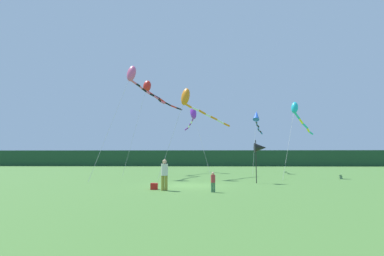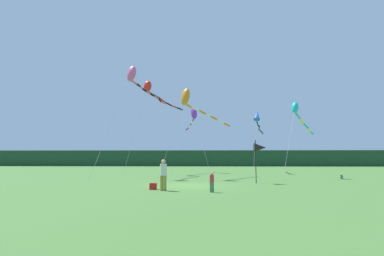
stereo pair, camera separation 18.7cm
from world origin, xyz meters
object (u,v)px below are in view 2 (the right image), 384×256
cooler_box (153,186)px  person_adult (163,173)px  kite_red (151,89)px  kite_cyan (299,114)px  kite_rainbow (135,78)px  kite_purple (194,114)px  banner_flag_pole (260,148)px  kite_blue (257,118)px  kite_orange (190,101)px  person_child (212,181)px

cooler_box → person_adult: bearing=-36.3°
kite_red → kite_cyan: bearing=-16.2°
kite_rainbow → kite_purple: kite_rainbow is taller
banner_flag_pole → kite_blue: kite_blue is taller
person_adult → kite_orange: size_ratio=0.21×
cooler_box → kite_cyan: size_ratio=0.04×
kite_blue → person_child: bearing=-107.5°
person_child → kite_blue: 22.50m
person_child → kite_red: bearing=110.9°
banner_flag_pole → kite_rainbow: (-11.13, 5.76, 7.25)m
person_adult → kite_cyan: 18.32m
person_adult → cooler_box: person_adult is taller
person_adult → kite_purple: bearing=87.1°
kite_red → banner_flag_pole: bearing=-48.9°
person_child → kite_rainbow: 16.50m
banner_flag_pole → kite_cyan: bearing=53.9°
person_child → kite_cyan: 17.26m
cooler_box → kite_blue: (10.00, 19.35, 6.80)m
kite_cyan → kite_rainbow: 17.10m
kite_orange → banner_flag_pole: bearing=-42.3°
cooler_box → kite_cyan: 18.70m
kite_orange → kite_rainbow: (-5.59, 0.72, 2.56)m
kite_cyan → kite_blue: 7.81m
cooler_box → kite_cyan: bearing=43.3°
person_adult → kite_red: bearing=103.2°
person_child → kite_red: 21.55m
person_adult → kite_orange: kite_orange is taller
kite_red → kite_rainbow: size_ratio=1.02×
kite_orange → person_adult: bearing=-96.3°
kite_rainbow → kite_purple: bearing=60.5°
person_child → kite_cyan: size_ratio=0.12×
person_child → banner_flag_pole: bearing=56.4°
banner_flag_pole → kite_orange: kite_orange is taller
cooler_box → kite_purple: kite_purple is taller
kite_orange → kite_purple: (-0.06, 10.47, 0.26)m
person_child → kite_rainbow: size_ratio=0.10×
person_child → kite_rainbow: bearing=122.3°
kite_cyan → kite_orange: bearing=-167.2°
kite_orange → kite_purple: 10.48m
person_child → kite_blue: size_ratio=0.12×
kite_cyan → kite_purple: kite_purple is taller
kite_red → kite_purple: 6.61m
person_adult → person_child: (2.82, -0.73, -0.39)m
kite_red → kite_blue: size_ratio=1.20×
kite_red → kite_orange: bearing=-54.4°
kite_orange → kite_rainbow: bearing=172.6°
kite_cyan → kite_blue: bearing=111.4°
person_child → kite_orange: size_ratio=0.13×
person_child → banner_flag_pole: (3.83, 5.76, 2.02)m
banner_flag_pole → person_adult: bearing=-142.9°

